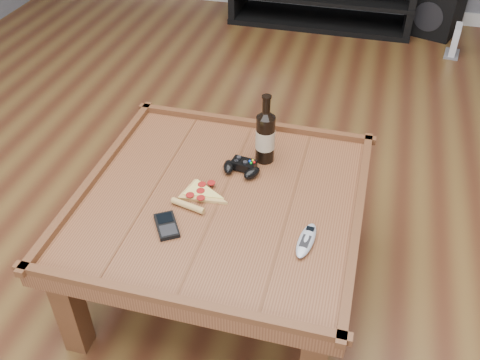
% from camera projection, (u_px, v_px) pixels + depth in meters
% --- Properties ---
extents(ground, '(6.00, 6.00, 0.00)m').
position_uv_depth(ground, '(223.00, 280.00, 2.20)').
color(ground, '#472414').
rests_on(ground, ground).
extents(baseboard, '(5.00, 0.02, 0.10)m').
position_uv_depth(baseboard, '(324.00, 5.00, 4.41)').
color(baseboard, silver).
rests_on(baseboard, ground).
extents(coffee_table, '(1.03, 1.03, 0.48)m').
position_uv_depth(coffee_table, '(221.00, 210.00, 1.95)').
color(coffee_table, '#552D18').
rests_on(coffee_table, ground).
extents(beer_bottle, '(0.07, 0.07, 0.28)m').
position_uv_depth(beer_bottle, '(265.00, 135.00, 2.02)').
color(beer_bottle, black).
rests_on(beer_bottle, coffee_table).
extents(game_controller, '(0.16, 0.12, 0.04)m').
position_uv_depth(game_controller, '(242.00, 167.00, 2.02)').
color(game_controller, black).
rests_on(game_controller, coffee_table).
extents(pizza_slice, '(0.19, 0.26, 0.02)m').
position_uv_depth(pizza_slice, '(199.00, 195.00, 1.91)').
color(pizza_slice, tan).
rests_on(pizza_slice, coffee_table).
extents(smartphone, '(0.12, 0.14, 0.02)m').
position_uv_depth(smartphone, '(167.00, 225.00, 1.79)').
color(smartphone, black).
rests_on(smartphone, coffee_table).
extents(remote_control, '(0.07, 0.17, 0.02)m').
position_uv_depth(remote_control, '(306.00, 240.00, 1.73)').
color(remote_control, '#A2A8B0').
rests_on(remote_control, coffee_table).
extents(subwoofer, '(0.44, 0.44, 0.35)m').
position_uv_depth(subwoofer, '(436.00, 10.00, 4.02)').
color(subwoofer, black).
rests_on(subwoofer, ground).
extents(game_console, '(0.12, 0.18, 0.22)m').
position_uv_depth(game_console, '(455.00, 42.00, 3.75)').
color(game_console, slate).
rests_on(game_console, ground).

